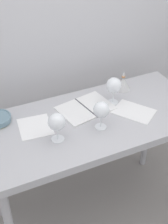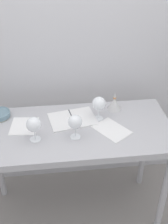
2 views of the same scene
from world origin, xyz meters
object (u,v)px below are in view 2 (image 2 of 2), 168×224
at_px(tasting_sheet_lower, 112,130).
at_px(wine_glass_far_right, 99,104).
at_px(tasting_sheet_upper, 24,126).
at_px(wine_glass_near_left, 34,125).
at_px(decanter_funnel, 114,104).
at_px(open_notebook, 73,119).
at_px(wine_glass_near_center, 75,122).

bearing_deg(tasting_sheet_lower, wine_glass_far_right, 80.79).
height_order(tasting_sheet_upper, tasting_sheet_lower, same).
height_order(wine_glass_near_left, decanter_funnel, wine_glass_near_left).
relative_size(tasting_sheet_upper, tasting_sheet_lower, 0.85).
height_order(wine_glass_far_right, open_notebook, wine_glass_far_right).
distance_m(tasting_sheet_lower, decanter_funnel, 0.28).
xyz_separation_m(wine_glass_far_right, wine_glass_near_left, (-0.46, -0.19, -0.01)).
bearing_deg(tasting_sheet_lower, wine_glass_near_left, 150.06).
xyz_separation_m(wine_glass_near_center, wine_glass_near_left, (-0.27, 0.00, -0.00)).
height_order(wine_glass_near_center, decanter_funnel, wine_glass_near_center).
relative_size(wine_glass_far_right, tasting_sheet_upper, 0.87).
xyz_separation_m(wine_glass_near_center, tasting_sheet_upper, (-0.35, 0.17, -0.12)).
relative_size(open_notebook, tasting_sheet_lower, 1.52).
xyz_separation_m(wine_glass_near_center, tasting_sheet_lower, (0.26, 0.05, -0.12)).
height_order(wine_glass_near_left, tasting_sheet_lower, wine_glass_near_left).
relative_size(wine_glass_far_right, tasting_sheet_lower, 0.74).
relative_size(wine_glass_near_left, decanter_funnel, 1.19).
bearing_deg(wine_glass_near_left, open_notebook, 37.35).
bearing_deg(decanter_funnel, open_notebook, -162.66).
height_order(wine_glass_far_right, wine_glass_near_center, wine_glass_far_right).
bearing_deg(wine_glass_near_center, decanter_funnel, 43.47).
bearing_deg(wine_glass_near_center, tasting_sheet_upper, 154.93).
height_order(tasting_sheet_upper, decanter_funnel, decanter_funnel).
height_order(wine_glass_near_center, open_notebook, wine_glass_near_center).
xyz_separation_m(wine_glass_near_center, open_notebook, (-0.00, 0.21, -0.12)).
height_order(wine_glass_far_right, tasting_sheet_upper, wine_glass_far_right).
relative_size(wine_glass_near_center, wine_glass_near_left, 1.00).
bearing_deg(decanter_funnel, wine_glass_far_right, -140.52).
xyz_separation_m(open_notebook, tasting_sheet_lower, (0.26, -0.16, -0.00)).
bearing_deg(open_notebook, wine_glass_near_left, -153.17).
height_order(open_notebook, decanter_funnel, decanter_funnel).
xyz_separation_m(wine_glass_near_left, tasting_sheet_upper, (-0.08, 0.16, -0.12)).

